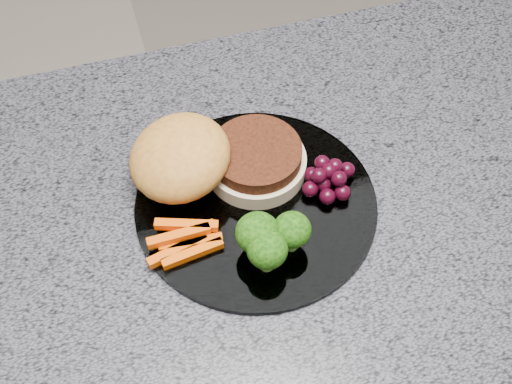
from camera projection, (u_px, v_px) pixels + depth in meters
countertop at (273, 237)px, 0.77m from camera, size 1.20×0.60×0.04m
plate at (256, 205)px, 0.76m from camera, size 0.26×0.26×0.01m
burger at (208, 161)px, 0.76m from camera, size 0.20×0.13×0.06m
carrot_sticks at (185, 240)px, 0.73m from camera, size 0.08×0.05×0.02m
broccoli at (270, 238)px, 0.70m from camera, size 0.08×0.06×0.05m
grape_bunch at (329, 178)px, 0.77m from camera, size 0.06×0.05×0.03m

